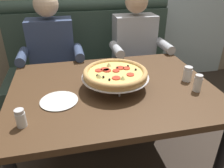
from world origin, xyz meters
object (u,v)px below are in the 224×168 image
Objects in this scene: shaker_oregano at (21,119)px; plate_near_left at (59,100)px; booth_bench at (93,72)px; diner_left at (52,57)px; shaker_pepper_flakes at (187,75)px; shaker_parmesan at (198,84)px; patio_chair at (173,27)px; pizza at (115,74)px; dining_table at (112,97)px; diner_right at (137,50)px.

plate_near_left is at bearing 46.58° from shaker_oregano.
diner_left is (-0.40, -0.27, 0.31)m from booth_bench.
shaker_parmesan is (-0.01, -0.14, 0.00)m from shaker_pepper_flakes.
diner_left reaches higher than booth_bench.
booth_bench is 2.06× the size of patio_chair.
dining_table is at bearing 134.73° from pizza.
diner_right is 13.29× the size of shaker_oregano.
shaker_oregano is at bearing -112.50° from booth_bench.
dining_table is 1.03× the size of diner_left.
shaker_parmesan is at bearing -113.24° from patio_chair.
patio_chair is (1.85, 2.26, -0.22)m from plate_near_left.
patio_chair is at bearing 55.56° from pizza.
shaker_oregano is (-0.52, -0.30, 0.12)m from dining_table.
pizza reaches higher than patio_chair.
shaker_parmesan is (0.90, -0.86, 0.07)m from diner_left.
pizza is at bearing 14.30° from plate_near_left.
diner_left is at bearing 120.04° from pizza.
pizza is at bearing 178.90° from shaker_pepper_flakes.
patio_chair is (2.03, 2.45, -0.25)m from shaker_oregano.
plate_near_left is 2.93m from patio_chair.
pizza reaches higher than dining_table.
diner_right is at bearing 60.33° from dining_table.
diner_right is 5.78× the size of plate_near_left.
dining_table is 0.18m from pizza.
pizza is 0.52m from shaker_parmesan.
shaker_oregano is at bearing -172.80° from shaker_parmesan.
dining_table is 0.81m from diner_left.
shaker_pepper_flakes is 0.46× the size of plate_near_left.
diner_left reaches higher than shaker_pepper_flakes.
patio_chair is (1.50, 2.16, -0.13)m from dining_table.
dining_table is (0.00, -0.96, 0.26)m from booth_bench.
shaker_oregano is 1.07m from shaker_pepper_flakes.
shaker_parmesan reaches higher than shaker_oregano.
patio_chair is (1.50, 1.19, 0.13)m from booth_bench.
shaker_pepper_flakes is at bearing -2.69° from dining_table.
dining_table is 1.03× the size of diner_right.
plate_near_left is at bearing -107.74° from booth_bench.
shaker_pepper_flakes is 0.12× the size of patio_chair.
booth_bench is 4.16× the size of pizza.
booth_bench is at bearing 90.85° from pizza.
diner_right is 1.36m from shaker_oregano.
booth_bench is at bearing 117.53° from shaker_pepper_flakes.
shaker_oregano is 0.26m from plate_near_left.
dining_table is 0.81m from diner_right.
dining_table is at bearing -119.67° from diner_right.
dining_table is 0.53m from shaker_pepper_flakes.
pizza is at bearing -45.27° from dining_table.
shaker_pepper_flakes is at bearing -1.10° from pizza.
shaker_parmesan is at bearing -4.03° from plate_near_left.
shaker_parmesan is 2.54m from patio_chair.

